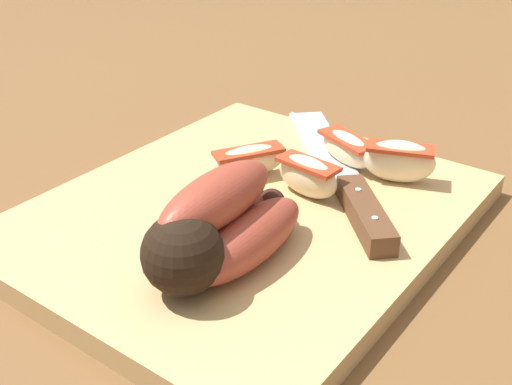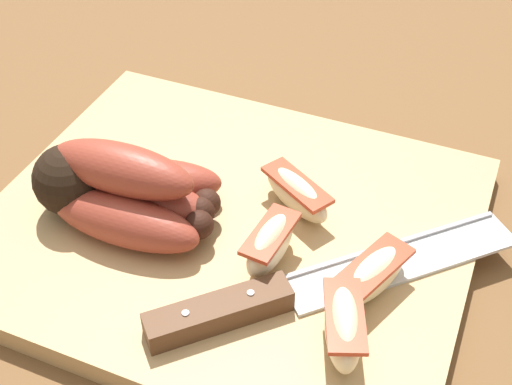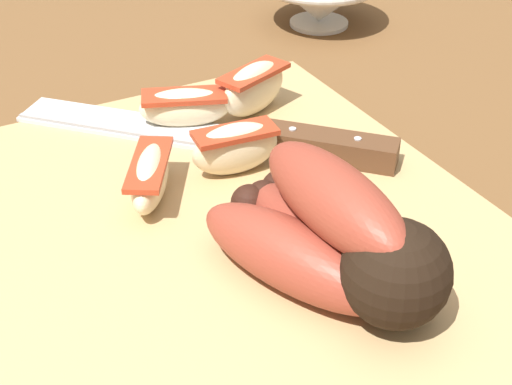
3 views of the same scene
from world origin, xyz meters
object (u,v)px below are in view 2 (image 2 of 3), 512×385
at_px(apple_wedge_extra, 373,274).
at_px(chefs_knife, 286,293).
at_px(apple_wedge_near, 343,327).
at_px(apple_wedge_middle, 270,244).
at_px(apple_wedge_far, 297,193).
at_px(banana_bunch, 122,191).

bearing_deg(apple_wedge_extra, chefs_knife, 31.04).
height_order(chefs_knife, apple_wedge_near, apple_wedge_near).
relative_size(apple_wedge_near, apple_wedge_middle, 1.10).
height_order(apple_wedge_middle, apple_wedge_extra, apple_wedge_middle).
xyz_separation_m(apple_wedge_near, apple_wedge_extra, (-0.00, -0.05, -0.00)).
relative_size(apple_wedge_middle, apple_wedge_far, 0.88).
bearing_deg(banana_bunch, apple_wedge_far, -153.16).
bearing_deg(chefs_knife, apple_wedge_middle, -50.59).
distance_m(chefs_knife, apple_wedge_near, 0.05).
xyz_separation_m(banana_bunch, apple_wedge_extra, (-0.19, -0.00, -0.01)).
distance_m(banana_bunch, chefs_knife, 0.15).
xyz_separation_m(apple_wedge_near, apple_wedge_middle, (0.07, -0.05, -0.00)).
bearing_deg(apple_wedge_middle, apple_wedge_far, -87.75).
distance_m(banana_bunch, apple_wedge_extra, 0.19).
xyz_separation_m(banana_bunch, apple_wedge_near, (-0.19, 0.05, -0.01)).
relative_size(banana_bunch, apple_wedge_near, 2.17).
bearing_deg(apple_wedge_near, apple_wedge_extra, -95.19).
relative_size(chefs_knife, apple_wedge_far, 3.16).
height_order(banana_bunch, apple_wedge_extra, banana_bunch).
xyz_separation_m(apple_wedge_middle, apple_wedge_far, (0.00, -0.06, -0.00)).
distance_m(banana_bunch, apple_wedge_far, 0.13).
distance_m(apple_wedge_middle, apple_wedge_far, 0.06).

